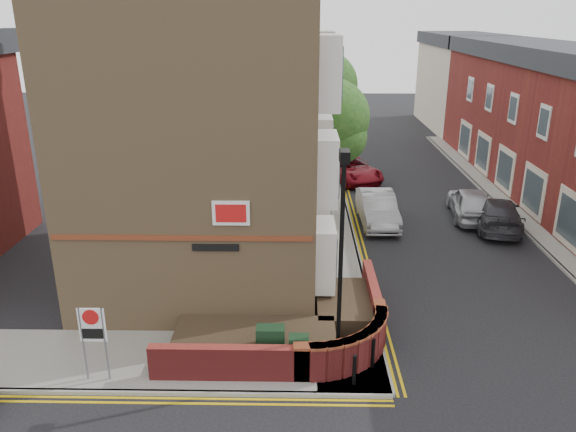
# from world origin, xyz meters

# --- Properties ---
(ground) EXTENTS (120.00, 120.00, 0.00)m
(ground) POSITION_xyz_m (0.00, 0.00, 0.00)
(ground) COLOR black
(ground) RESTS_ON ground
(pavement_corner) EXTENTS (13.00, 3.00, 0.12)m
(pavement_corner) POSITION_xyz_m (-3.50, 1.50, 0.06)
(pavement_corner) COLOR gray
(pavement_corner) RESTS_ON ground
(pavement_main) EXTENTS (2.00, 32.00, 0.12)m
(pavement_main) POSITION_xyz_m (2.00, 16.00, 0.06)
(pavement_main) COLOR gray
(pavement_main) RESTS_ON ground
(pavement_far) EXTENTS (4.00, 40.00, 0.12)m
(pavement_far) POSITION_xyz_m (13.00, 13.00, 0.06)
(pavement_far) COLOR gray
(pavement_far) RESTS_ON ground
(kerb_side) EXTENTS (13.00, 0.15, 0.12)m
(kerb_side) POSITION_xyz_m (-3.50, 0.00, 0.06)
(kerb_side) COLOR gray
(kerb_side) RESTS_ON ground
(kerb_main_near) EXTENTS (0.15, 32.00, 0.12)m
(kerb_main_near) POSITION_xyz_m (3.00, 16.00, 0.06)
(kerb_main_near) COLOR gray
(kerb_main_near) RESTS_ON ground
(kerb_main_far) EXTENTS (0.15, 40.00, 0.12)m
(kerb_main_far) POSITION_xyz_m (11.00, 13.00, 0.06)
(kerb_main_far) COLOR gray
(kerb_main_far) RESTS_ON ground
(yellow_lines_side) EXTENTS (13.00, 0.28, 0.01)m
(yellow_lines_side) POSITION_xyz_m (-3.50, -0.25, 0.01)
(yellow_lines_side) COLOR gold
(yellow_lines_side) RESTS_ON ground
(yellow_lines_main) EXTENTS (0.28, 32.00, 0.01)m
(yellow_lines_main) POSITION_xyz_m (3.25, 16.00, 0.01)
(yellow_lines_main) COLOR gold
(yellow_lines_main) RESTS_ON ground
(corner_building) EXTENTS (8.95, 10.40, 13.60)m
(corner_building) POSITION_xyz_m (-2.84, 8.00, 6.23)
(corner_building) COLOR #94744F
(corner_building) RESTS_ON ground
(garden_wall) EXTENTS (6.80, 6.00, 1.20)m
(garden_wall) POSITION_xyz_m (0.00, 2.50, 0.00)
(garden_wall) COLOR maroon
(garden_wall) RESTS_ON ground
(lamppost) EXTENTS (0.25, 0.50, 6.30)m
(lamppost) POSITION_xyz_m (1.60, 1.20, 3.34)
(lamppost) COLOR black
(lamppost) RESTS_ON pavement_corner
(utility_cabinet_large) EXTENTS (0.80, 0.45, 1.20)m
(utility_cabinet_large) POSITION_xyz_m (-0.30, 1.30, 0.72)
(utility_cabinet_large) COLOR black
(utility_cabinet_large) RESTS_ON pavement_corner
(utility_cabinet_small) EXTENTS (0.55, 0.40, 1.10)m
(utility_cabinet_small) POSITION_xyz_m (0.50, 1.00, 0.67)
(utility_cabinet_small) COLOR black
(utility_cabinet_small) RESTS_ON pavement_corner
(bollard_near) EXTENTS (0.11, 0.11, 0.90)m
(bollard_near) POSITION_xyz_m (2.00, 0.40, 0.57)
(bollard_near) COLOR black
(bollard_near) RESTS_ON pavement_corner
(bollard_far) EXTENTS (0.11, 0.11, 0.90)m
(bollard_far) POSITION_xyz_m (2.60, 1.20, 0.57)
(bollard_far) COLOR black
(bollard_far) RESTS_ON pavement_corner
(zone_sign) EXTENTS (0.72, 0.07, 2.20)m
(zone_sign) POSITION_xyz_m (-5.00, 0.50, 1.64)
(zone_sign) COLOR slate
(zone_sign) RESTS_ON pavement_corner
(far_terrace) EXTENTS (5.40, 30.40, 8.00)m
(far_terrace) POSITION_xyz_m (14.50, 17.00, 4.04)
(far_terrace) COLOR maroon
(far_terrace) RESTS_ON ground
(far_terrace_cream) EXTENTS (5.40, 12.40, 8.00)m
(far_terrace_cream) POSITION_xyz_m (14.50, 38.00, 4.05)
(far_terrace_cream) COLOR beige
(far_terrace_cream) RESTS_ON ground
(tree_near) EXTENTS (3.64, 3.65, 6.70)m
(tree_near) POSITION_xyz_m (2.00, 14.05, 4.70)
(tree_near) COLOR #382B1E
(tree_near) RESTS_ON pavement_main
(tree_mid) EXTENTS (4.03, 4.03, 7.42)m
(tree_mid) POSITION_xyz_m (2.00, 22.05, 5.20)
(tree_mid) COLOR #382B1E
(tree_mid) RESTS_ON pavement_main
(tree_far) EXTENTS (3.81, 3.81, 7.00)m
(tree_far) POSITION_xyz_m (2.00, 30.05, 4.91)
(tree_far) COLOR #382B1E
(tree_far) RESTS_ON pavement_main
(traffic_light_assembly) EXTENTS (0.20, 0.16, 4.20)m
(traffic_light_assembly) POSITION_xyz_m (2.40, 25.00, 2.78)
(traffic_light_assembly) COLOR black
(traffic_light_assembly) RESTS_ON pavement_main
(silver_car_near) EXTENTS (1.71, 4.66, 1.52)m
(silver_car_near) POSITION_xyz_m (4.29, 13.15, 0.76)
(silver_car_near) COLOR gray
(silver_car_near) RESTS_ON ground
(red_car_main) EXTENTS (4.23, 5.68, 1.43)m
(red_car_main) POSITION_xyz_m (3.60, 20.55, 0.72)
(red_car_main) COLOR maroon
(red_car_main) RESTS_ON ground
(grey_car_far) EXTENTS (3.02, 5.20, 1.42)m
(grey_car_far) POSITION_xyz_m (9.89, 12.68, 0.71)
(grey_car_far) COLOR #2C2C31
(grey_car_far) RESTS_ON ground
(silver_car_far) EXTENTS (2.35, 4.75, 1.56)m
(silver_car_far) POSITION_xyz_m (9.00, 14.00, 0.78)
(silver_car_far) COLOR #A6A7AD
(silver_car_far) RESTS_ON ground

